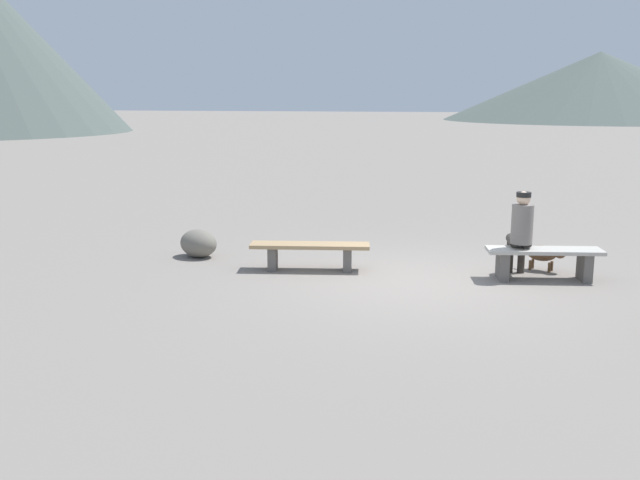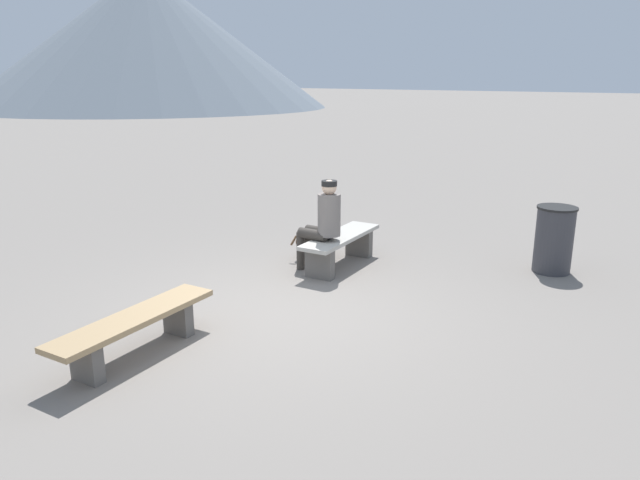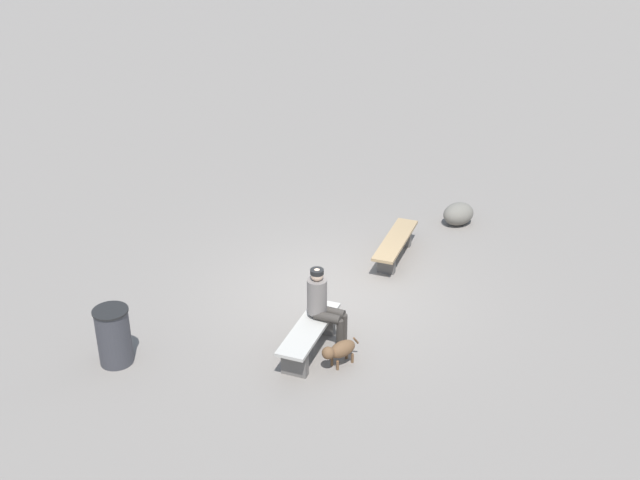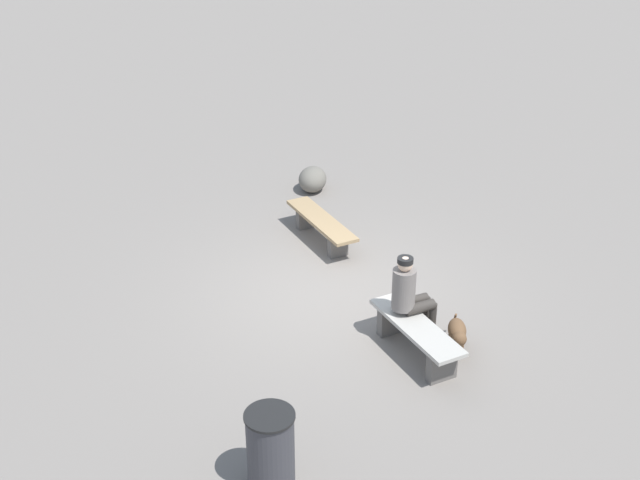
# 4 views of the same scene
# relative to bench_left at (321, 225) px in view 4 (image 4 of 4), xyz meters

# --- Properties ---
(ground) EXTENTS (210.00, 210.00, 0.06)m
(ground) POSITION_rel_bench_left_xyz_m (1.72, -0.40, -0.34)
(ground) COLOR gray
(bench_left) EXTENTS (1.91, 0.69, 0.43)m
(bench_left) POSITION_rel_bench_left_xyz_m (0.00, 0.00, 0.00)
(bench_left) COLOR #605B56
(bench_left) RESTS_ON ground
(bench_right) EXTENTS (1.73, 0.70, 0.48)m
(bench_right) POSITION_rel_bench_left_xyz_m (3.54, 0.12, 0.01)
(bench_right) COLOR #605B56
(bench_right) RESTS_ON ground
(seated_person) EXTENTS (0.36, 0.65, 1.33)m
(seated_person) POSITION_rel_bench_left_xyz_m (3.19, 0.16, 0.45)
(seated_person) COLOR slate
(seated_person) RESTS_ON ground
(dog) EXTENTS (0.68, 0.41, 0.43)m
(dog) POSITION_rel_bench_left_xyz_m (3.62, 0.70, -0.03)
(dog) COLOR brown
(dog) RESTS_ON ground
(trash_bin) EXTENTS (0.55, 0.55, 0.94)m
(trash_bin) POSITION_rel_bench_left_xyz_m (5.22, -2.37, 0.16)
(trash_bin) COLOR #38383D
(trash_bin) RESTS_ON ground
(boulder) EXTENTS (0.87, 0.80, 0.47)m
(boulder) POSITION_rel_bench_left_xyz_m (-2.06, 0.53, -0.07)
(boulder) COLOR #6B665B
(boulder) RESTS_ON ground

